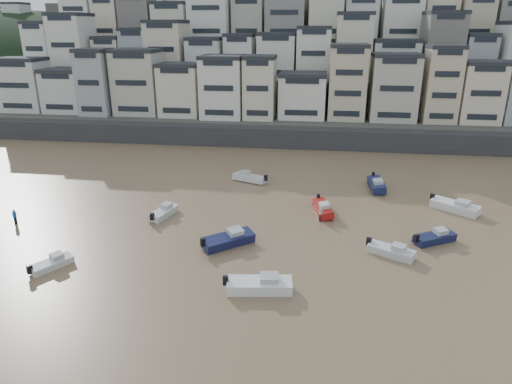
# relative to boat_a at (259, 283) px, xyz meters

# --- Properties ---
(harbor_wall) EXTENTS (140.00, 3.00, 3.50)m
(harbor_wall) POSITION_rel_boat_a_xyz_m (-0.48, 48.03, 0.94)
(harbor_wall) COLOR #38383A
(harbor_wall) RESTS_ON ground
(hillside) EXTENTS (141.04, 66.00, 50.00)m
(hillside) POSITION_rel_boat_a_xyz_m (4.25, 87.87, 12.20)
(hillside) COLOR #4C4C47
(hillside) RESTS_ON ground
(headland) EXTENTS (216.00, 135.00, 53.33)m
(headland) POSITION_rel_boat_a_xyz_m (-105.48, 118.02, -0.79)
(headland) COLOR black
(headland) RESTS_ON ground
(boat_a) EXTENTS (6.12, 2.70, 1.61)m
(boat_a) POSITION_rel_boat_a_xyz_m (0.00, 0.00, 0.00)
(boat_a) COLOR white
(boat_a) RESTS_ON ground
(boat_b) EXTENTS (5.03, 3.68, 1.32)m
(boat_b) POSITION_rel_boat_a_xyz_m (11.71, 7.98, -0.15)
(boat_b) COLOR silver
(boat_b) RESTS_ON ground
(boat_c) EXTENTS (5.77, 5.27, 1.61)m
(boat_c) POSITION_rel_boat_a_xyz_m (-4.20, 7.93, -0.00)
(boat_c) COLOR #161B45
(boat_c) RESTS_ON ground
(boat_d) EXTENTS (5.13, 3.92, 1.36)m
(boat_d) POSITION_rel_boat_a_xyz_m (16.48, 11.55, -0.13)
(boat_d) COLOR #141A41
(boat_d) RESTS_ON ground
(boat_e) EXTENTS (2.95, 5.72, 1.49)m
(boat_e) POSITION_rel_boat_a_xyz_m (5.18, 17.76, -0.06)
(boat_e) COLOR #A31714
(boat_e) RESTS_ON ground
(boat_f) EXTENTS (2.73, 5.02, 1.30)m
(boat_f) POSITION_rel_boat_a_xyz_m (-13.03, 14.23, -0.16)
(boat_f) COLOR silver
(boat_f) RESTS_ON ground
(boat_g) EXTENTS (6.00, 5.20, 1.64)m
(boat_g) POSITION_rel_boat_a_xyz_m (20.75, 20.47, 0.01)
(boat_g) COLOR silver
(boat_g) RESTS_ON ground
(boat_h) EXTENTS (5.69, 3.64, 1.48)m
(boat_h) POSITION_rel_boat_a_xyz_m (-5.06, 28.03, -0.07)
(boat_h) COLOR silver
(boat_h) RESTS_ON ground
(boat_i) EXTENTS (2.31, 6.07, 1.63)m
(boat_i) POSITION_rel_boat_a_xyz_m (12.35, 27.25, 0.01)
(boat_i) COLOR #151C43
(boat_i) RESTS_ON ground
(boat_j) EXTENTS (3.35, 4.24, 1.13)m
(boat_j) POSITION_rel_boat_a_xyz_m (-19.23, 1.25, -0.24)
(boat_j) COLOR silver
(boat_j) RESTS_ON ground
(person_blue) EXTENTS (0.44, 0.44, 1.74)m
(person_blue) POSITION_rel_boat_a_xyz_m (-28.69, 9.90, 0.06)
(person_blue) COLOR blue
(person_blue) RESTS_ON ground
(person_pink) EXTENTS (0.44, 0.44, 1.74)m
(person_pink) POSITION_rel_boat_a_xyz_m (4.94, 15.36, 0.06)
(person_pink) COLOR tan
(person_pink) RESTS_ON ground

